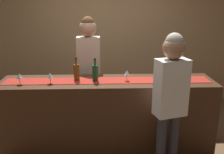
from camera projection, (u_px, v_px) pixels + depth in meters
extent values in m
plane|color=brown|center=(108.00, 149.00, 3.61)|extent=(10.00, 10.00, 0.00)
cube|color=tan|center=(105.00, 30.00, 5.00)|extent=(6.00, 0.12, 2.90)
cube|color=#3D2314|center=(108.00, 117.00, 3.46)|extent=(2.77, 0.60, 1.02)
cube|color=maroon|center=(107.00, 81.00, 3.31)|extent=(2.64, 0.28, 0.01)
cylinder|color=brown|center=(77.00, 72.00, 3.30)|extent=(0.07, 0.07, 0.21)
cylinder|color=brown|center=(76.00, 62.00, 3.26)|extent=(0.03, 0.03, 0.08)
cylinder|color=black|center=(76.00, 58.00, 3.25)|extent=(0.03, 0.03, 0.02)
cylinder|color=#194723|center=(95.00, 73.00, 3.26)|extent=(0.07, 0.07, 0.21)
cylinder|color=#194723|center=(95.00, 62.00, 3.22)|extent=(0.03, 0.03, 0.08)
cylinder|color=black|center=(95.00, 59.00, 3.21)|extent=(0.03, 0.03, 0.02)
cylinder|color=#B2C6C1|center=(159.00, 73.00, 3.29)|extent=(0.07, 0.07, 0.21)
cylinder|color=#B2C6C1|center=(160.00, 62.00, 3.24)|extent=(0.03, 0.03, 0.08)
cylinder|color=black|center=(160.00, 58.00, 3.23)|extent=(0.03, 0.03, 0.02)
cylinder|color=silver|center=(20.00, 84.00, 3.16)|extent=(0.06, 0.06, 0.00)
cylinder|color=silver|center=(20.00, 81.00, 3.15)|extent=(0.01, 0.01, 0.08)
cone|color=silver|center=(19.00, 76.00, 3.13)|extent=(0.07, 0.07, 0.06)
cylinder|color=silver|center=(127.00, 81.00, 3.30)|extent=(0.06, 0.06, 0.00)
cylinder|color=silver|center=(127.00, 78.00, 3.29)|extent=(0.01, 0.01, 0.08)
cone|color=silver|center=(127.00, 73.00, 3.26)|extent=(0.07, 0.07, 0.06)
cylinder|color=silver|center=(51.00, 84.00, 3.19)|extent=(0.06, 0.06, 0.00)
cylinder|color=silver|center=(50.00, 81.00, 3.18)|extent=(0.01, 0.01, 0.08)
cone|color=silver|center=(50.00, 75.00, 3.16)|extent=(0.07, 0.07, 0.06)
cylinder|color=#26262B|center=(95.00, 106.00, 4.04)|extent=(0.11, 0.11, 0.84)
cylinder|color=#26262B|center=(85.00, 106.00, 4.03)|extent=(0.11, 0.11, 0.84)
cube|color=beige|center=(89.00, 59.00, 3.81)|extent=(0.34, 0.20, 0.66)
sphere|color=tan|center=(88.00, 28.00, 3.68)|extent=(0.25, 0.25, 0.25)
sphere|color=brown|center=(88.00, 23.00, 3.66)|extent=(0.20, 0.20, 0.20)
cylinder|color=#33333D|center=(161.00, 147.00, 2.95)|extent=(0.11, 0.11, 0.80)
cylinder|color=#33333D|center=(173.00, 145.00, 3.00)|extent=(0.11, 0.11, 0.80)
cube|color=white|center=(171.00, 88.00, 2.77)|extent=(0.38, 0.29, 0.63)
sphere|color=#9E7051|center=(174.00, 48.00, 2.64)|extent=(0.24, 0.24, 0.24)
sphere|color=#AD9E8E|center=(174.00, 42.00, 2.62)|extent=(0.19, 0.19, 0.19)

